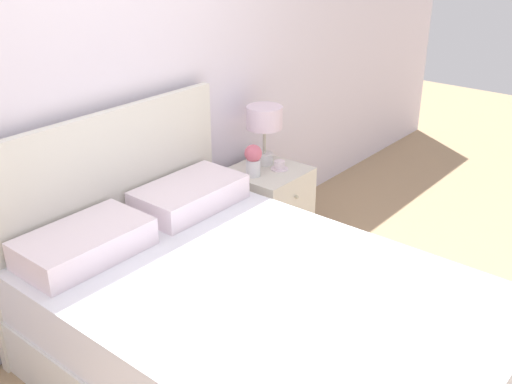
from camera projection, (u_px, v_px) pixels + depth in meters
The scene contains 7 objects.
ground_plane at pixel (122, 301), 3.52m from camera, with size 12.00×12.00×0.00m, color tan.
wall_back at pixel (89, 82), 3.01m from camera, with size 8.00×0.06×2.60m.
bed at pixel (251, 325), 2.82m from camera, with size 1.50×2.14×1.16m.
nightstand at pixel (267, 209), 4.00m from camera, with size 0.47×0.48×0.56m.
table_lamp at pixel (264, 122), 3.86m from camera, with size 0.23×0.23×0.39m.
flower_vase at pixel (253, 159), 3.75m from camera, with size 0.11×0.11×0.21m.
teacup at pixel (280, 166), 3.88m from camera, with size 0.11×0.11×0.06m.
Camera 1 is at (-1.76, -2.47, 2.06)m, focal length 42.00 mm.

